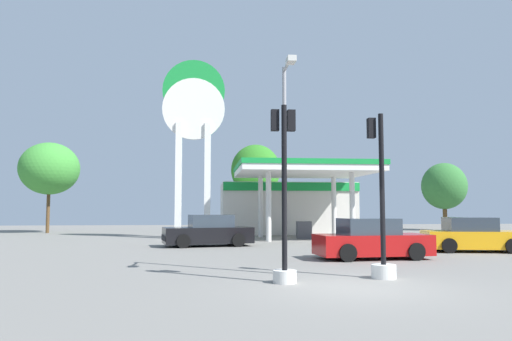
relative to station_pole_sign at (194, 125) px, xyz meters
name	(u,v)px	position (x,y,z in m)	size (l,w,h in m)	color
ground_plane	(356,288)	(4.49, -19.59, -7.33)	(90.00, 90.00, 0.00)	slate
gas_station	(288,203)	(7.01, 4.96, -5.03)	(9.93, 13.93, 4.72)	beige
station_pole_sign	(194,125)	(0.00, 0.00, 0.00)	(4.03, 0.56, 11.58)	white
car_0	(372,240)	(7.16, -13.14, -6.63)	(4.42, 2.22, 1.54)	black
car_1	(208,232)	(0.97, -6.26, -6.60)	(4.72, 2.67, 1.60)	black
car_2	(473,236)	(12.68, -10.64, -6.64)	(4.50, 2.55, 1.52)	black
traffic_signal_0	(284,209)	(2.89, -18.66, -5.42)	(0.65, 0.66, 4.66)	silver
traffic_signal_1	(382,230)	(5.70, -18.17, -6.01)	(0.67, 0.69, 4.58)	silver
tree_0	(49,169)	(-11.45, 8.21, -2.29)	(4.58, 4.58, 7.09)	brown
tree_1	(256,170)	(4.83, 7.67, -2.33)	(3.99, 3.99, 7.08)	brown
tree_2	(444,186)	(21.62, 9.24, -3.48)	(3.86, 3.86, 5.89)	brown
corner_streetlamp	(286,145)	(3.17, -17.26, -3.55)	(0.24, 1.48, 6.19)	gray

